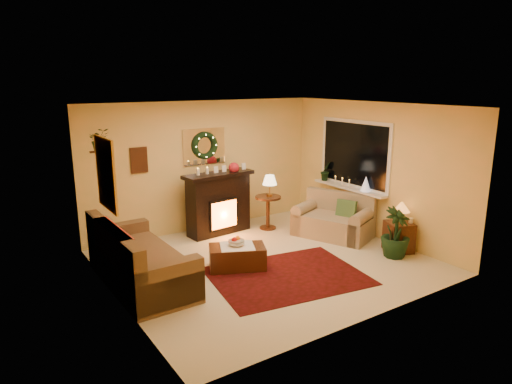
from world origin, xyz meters
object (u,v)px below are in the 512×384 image
end_table_square (399,237)px  side_table_round (268,213)px  coffee_table (237,256)px  fireplace (219,206)px  sofa (141,256)px  loveseat (333,216)px

end_table_square → side_table_round: bearing=117.7°
side_table_round → coffee_table: bearing=-138.4°
fireplace → sofa: bearing=-151.5°
fireplace → coffee_table: bearing=-114.9°
fireplace → side_table_round: (0.97, -0.32, -0.23)m
sofa → side_table_round: sofa is taller
sofa → fireplace: 2.53m
sofa → fireplace: size_ratio=1.75×
sofa → loveseat: 3.86m
end_table_square → sofa: bearing=164.0°
fireplace → loveseat: size_ratio=0.88×
coffee_table → side_table_round: bearing=66.5°
sofa → coffee_table: sofa is taller
sofa → loveseat: bearing=-0.9°
sofa → fireplace: bearing=33.0°
end_table_square → loveseat: bearing=109.7°
fireplace → loveseat: (1.76, -1.41, -0.13)m
sofa → coffee_table: size_ratio=2.47×
end_table_square → fireplace: bearing=129.7°
side_table_round → end_table_square: 2.64m
coffee_table → sofa: bearing=-166.8°
side_table_round → loveseat: bearing=-54.4°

